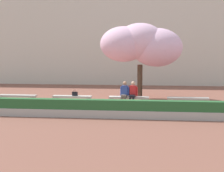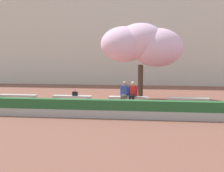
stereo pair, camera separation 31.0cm
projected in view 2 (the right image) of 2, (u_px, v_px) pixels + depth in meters
name	position (u px, v px, depth m)	size (l,w,h in m)	color
ground_plane	(100.00, 104.00, 17.35)	(100.00, 100.00, 0.00)	brown
building_facade	(121.00, 36.00, 28.79)	(36.24, 4.00, 8.75)	beige
stone_bench_near_west	(18.00, 97.00, 17.91)	(2.20, 0.45, 0.45)	#ADA89E
stone_bench_center	(72.00, 98.00, 17.51)	(2.20, 0.45, 0.45)	#ADA89E
stone_bench_near_east	(129.00, 99.00, 17.12)	(2.20, 0.45, 0.45)	#ADA89E
stone_bench_east_end	(188.00, 100.00, 16.72)	(2.20, 0.45, 0.45)	#ADA89E
person_seated_left	(124.00, 92.00, 17.05)	(0.51, 0.72, 1.29)	black
person_seated_right	(133.00, 92.00, 17.00)	(0.51, 0.72, 1.29)	black
handbag	(75.00, 93.00, 17.45)	(0.30, 0.15, 0.34)	black
cherry_tree_main	(142.00, 45.00, 19.02)	(5.02, 3.09, 4.64)	#473323
planter_hedge_foreground	(87.00, 109.00, 13.84)	(20.29, 0.50, 0.80)	#ADA89E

